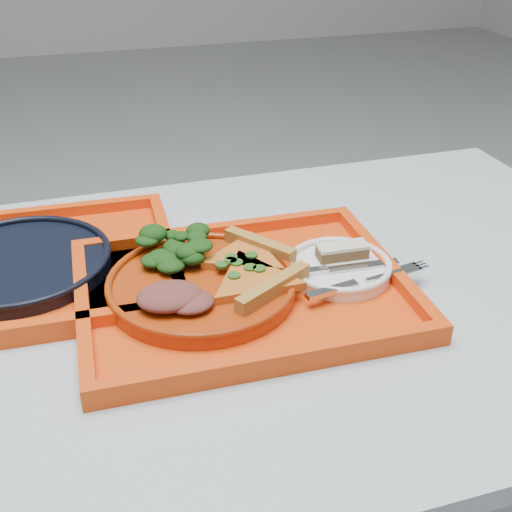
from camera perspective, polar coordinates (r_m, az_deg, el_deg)
The scene contains 13 objects.
table at distance 0.93m, azimuth -10.30°, elevation -8.53°, with size 1.60×0.80×0.75m.
tray_main at distance 0.90m, azimuth -1.22°, elevation -3.33°, with size 0.45×0.35×0.01m, color #DD3E0B.
tray_far at distance 1.00m, azimuth -20.05°, elevation -1.39°, with size 0.45×0.35×0.01m, color #DD3E0B.
dinner_plate at distance 0.89m, azimuth -4.83°, elevation -2.75°, with size 0.26×0.26×0.02m, color #9E2F0A.
side_plate at distance 0.93m, azimuth 7.37°, elevation -1.20°, with size 0.15×0.15×0.01m, color white.
navy_plate at distance 1.00m, azimuth -20.19°, elevation -0.71°, with size 0.26×0.26×0.02m, color black.
pizza_slice_a at distance 0.87m, azimuth -0.25°, elevation -1.89°, with size 0.15×0.13×0.02m, color orange, non-canonical shape.
pizza_slice_b at distance 0.92m, azimuth -0.95°, elevation 0.16°, with size 0.14×0.12×0.02m, color orange, non-canonical shape.
salad_heap at distance 0.93m, azimuth -7.05°, elevation 1.00°, with size 0.09×0.08×0.05m, color black.
meat_portion at distance 0.83m, azimuth -7.71°, elevation -3.57°, with size 0.09×0.07×0.03m, color brown.
dessert_bar at distance 0.95m, azimuth 7.67°, elevation 0.46°, with size 0.08×0.03×0.02m.
knife at distance 0.92m, azimuth 7.26°, elevation -1.07°, with size 0.18×0.02×0.01m, color silver.
fork at distance 0.89m, azimuth 9.68°, elevation -2.16°, with size 0.18×0.02×0.01m, color silver.
Camera 1 is at (-0.05, -0.73, 1.25)m, focal length 45.00 mm.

